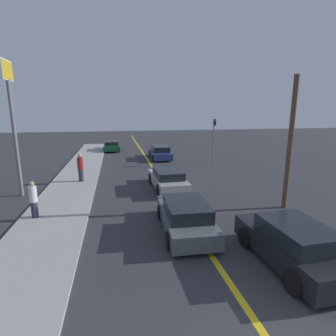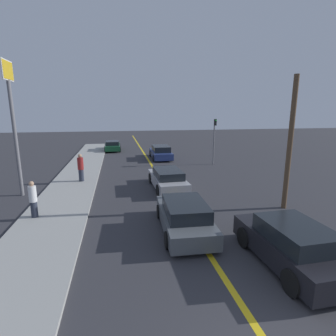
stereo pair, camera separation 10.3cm
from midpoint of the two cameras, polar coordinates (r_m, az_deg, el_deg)
name	(u,v)px [view 1 (the left image)]	position (r m, az deg, el deg)	size (l,w,h in m)	color
road_center_line	(154,170)	(21.45, -3.14, -0.41)	(0.20, 60.00, 0.01)	gold
sidewalk_left	(79,173)	(21.13, -18.88, -1.11)	(2.95, 35.37, 0.12)	#9E9E99
car_near_right_lane	(293,244)	(9.32, 25.19, -14.81)	(2.00, 4.16, 1.43)	black
car_ahead_center	(185,216)	(10.69, 3.50, -10.44)	(2.05, 4.41, 1.29)	#4C5156
car_far_distant	(168,179)	(16.26, -0.28, -2.40)	(1.97, 4.53, 1.23)	#9E9EA3
car_parked_left_lot	(160,152)	(26.36, -1.85, 3.42)	(1.97, 4.68, 1.32)	navy
car_oncoming_far	(112,146)	(32.23, -12.27, 4.74)	(1.89, 4.25, 1.19)	#144728
pedestrian_near_curb	(33,200)	(13.01, -27.45, -6.11)	(0.33, 0.33, 1.65)	#282D3D
pedestrian_mid_group	(80,168)	(18.33, -18.67, 0.06)	(0.38, 0.38, 1.84)	#282D3D
traffic_light	(214,137)	(23.59, 9.79, 6.70)	(0.18, 0.40, 4.03)	slate
roadside_sign	(11,105)	(16.58, -31.16, 11.69)	(0.20, 1.45, 7.32)	slate
utility_pole	(290,144)	(13.78, 24.84, 4.69)	(0.24, 0.24, 6.37)	brown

